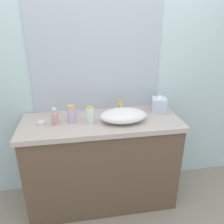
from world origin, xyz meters
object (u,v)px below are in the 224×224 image
Objects in this scene: perfume_bottle at (71,114)px; tissue_box at (159,105)px; candle_jar at (41,123)px; sink_basin at (123,115)px; soap_dispenser at (55,117)px; lotion_bottle at (90,115)px.

tissue_box is at bearing 6.12° from perfume_bottle.
tissue_box is 2.84× the size of candle_jar.
perfume_bottle reaches higher than candle_jar.
sink_basin is 6.51× the size of candle_jar.
soap_dispenser is 1.01× the size of perfume_bottle.
sink_basin is 0.59m from soap_dispenser.
tissue_box is (0.97, 0.11, 0.01)m from soap_dispenser.
perfume_bottle reaches higher than sink_basin.
sink_basin is 0.41m from tissue_box.
soap_dispenser is 0.13m from candle_jar.
sink_basin is at bearing -158.53° from tissue_box.
lotion_bottle is 0.43m from candle_jar.
perfume_bottle is (0.14, 0.02, 0.01)m from soap_dispenser.
soap_dispenser is at bearing -171.46° from perfume_bottle.
candle_jar is at bearing 174.47° from lotion_bottle.
soap_dispenser is 0.98m from tissue_box.
soap_dispenser reaches higher than perfume_bottle.
tissue_box reaches higher than sink_basin.
tissue_box reaches higher than perfume_bottle.
soap_dispenser reaches higher than lotion_bottle.
candle_jar is (-0.71, 0.05, -0.04)m from sink_basin.
sink_basin is at bearing -4.23° from candle_jar.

